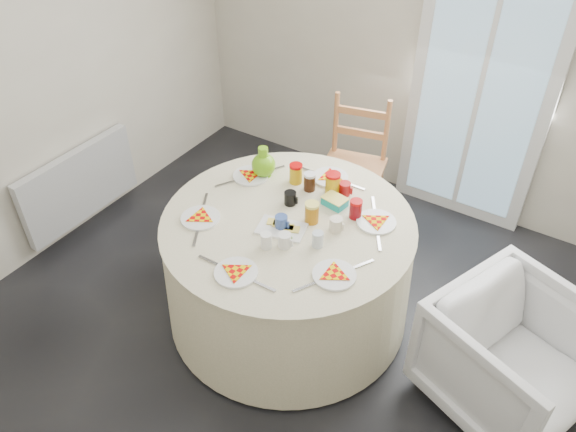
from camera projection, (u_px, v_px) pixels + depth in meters
The scene contains 14 objects.
floor at pixel (283, 349), 3.48m from camera, with size 4.00×4.00×0.00m, color black.
wall_back at pixel (436, 41), 3.98m from camera, with size 4.00×0.02×2.60m, color #BCB5A3.
wall_left at pixel (14, 78), 3.50m from camera, with size 0.02×4.00×2.60m, color #BCB5A3.
glass_door at pixel (481, 89), 3.93m from camera, with size 1.00×0.08×2.10m, color silver.
radiator at pixel (80, 185), 4.19m from camera, with size 0.07×1.00×0.55m, color silver.
table at pixel (288, 269), 3.49m from camera, with size 1.53×1.53×0.78m, color beige.
wooden_chair at pixel (352, 171), 4.17m from camera, with size 0.45×0.43×1.00m, color #BE743E, non-canonical shape.
armchair at pixel (514, 354), 2.97m from camera, with size 0.77×0.72×0.79m, color white.
place_settings at pixel (288, 220), 3.24m from camera, with size 1.25×1.25×0.02m, color white, non-canonical shape.
jar_cluster at pixel (323, 191), 3.38m from camera, with size 0.55×0.27×0.16m, color brown, non-canonical shape.
butter_tub at pixel (335, 202), 3.35m from camera, with size 0.14×0.10×0.06m, color #11A2A4.
green_pitcher at pixel (263, 161), 3.55m from camera, with size 0.15×0.15×0.20m, color #64AF11, non-canonical shape.
cheese_platter at pixel (281, 228), 3.18m from camera, with size 0.27×0.17×0.03m, color silver, non-canonical shape.
mugs_glasses at pixel (306, 218), 3.19m from camera, with size 0.55×0.55×0.10m, color gray, non-canonical shape.
Camera 1 is at (1.21, -1.83, 2.82)m, focal length 35.00 mm.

